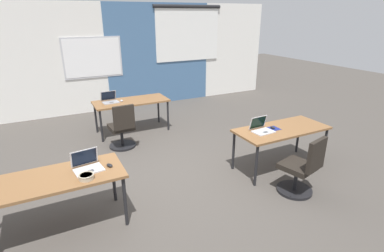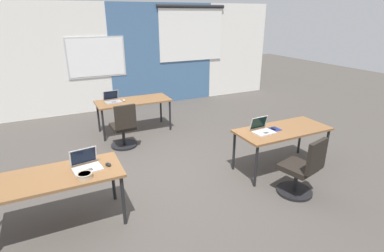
{
  "view_description": "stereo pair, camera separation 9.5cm",
  "coord_description": "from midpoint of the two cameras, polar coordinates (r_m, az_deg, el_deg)",
  "views": [
    {
      "loc": [
        -1.69,
        -4.03,
        2.5
      ],
      "look_at": [
        0.27,
        -0.2,
        0.88
      ],
      "focal_mm": 27.91,
      "sensor_mm": 36.0,
      "label": 1
    },
    {
      "loc": [
        -1.61,
        -4.08,
        2.5
      ],
      "look_at": [
        0.27,
        -0.2,
        0.88
      ],
      "focal_mm": 27.91,
      "sensor_mm": 36.0,
      "label": 2
    }
  ],
  "objects": [
    {
      "name": "laptop_near_left_inner",
      "position": [
        3.9,
        -20.05,
        -7.1
      ],
      "size": [
        0.37,
        0.32,
        0.23
      ],
      "rotation": [
        0.0,
        0.0,
        0.15
      ],
      "color": "silver",
      "rests_on": "desk_near_left"
    },
    {
      "name": "laptop_far_left",
      "position": [
        6.68,
        -15.81,
        4.81
      ],
      "size": [
        0.35,
        0.32,
        0.23
      ],
      "rotation": [
        0.0,
        0.0,
        0.08
      ],
      "color": "#9E9EA3",
      "rests_on": "desk_far_center"
    },
    {
      "name": "back_wall_assembly",
      "position": [
        8.5,
        -15.75,
        12.5
      ],
      "size": [
        10.0,
        0.27,
        2.8
      ],
      "color": "silver",
      "rests_on": "ground"
    },
    {
      "name": "chair_far_left",
      "position": [
        5.99,
        -13.61,
        -0.77
      ],
      "size": [
        0.52,
        0.55,
        0.92
      ],
      "rotation": [
        0.0,
        0.0,
        3.19
      ],
      "color": "black",
      "rests_on": "ground"
    },
    {
      "name": "laptop_near_right_inner",
      "position": [
        4.93,
        12.6,
        -0.45
      ],
      "size": [
        0.35,
        0.3,
        0.23
      ],
      "rotation": [
        0.0,
        0.0,
        0.06
      ],
      "color": "silver",
      "rests_on": "desk_near_right"
    },
    {
      "name": "mouse_near_left_inner",
      "position": [
        3.89,
        -16.16,
        -7.22
      ],
      "size": [
        0.09,
        0.11,
        0.03
      ],
      "color": "black",
      "rests_on": "desk_near_left"
    },
    {
      "name": "mouse_far_left",
      "position": [
        6.68,
        -13.71,
        4.72
      ],
      "size": [
        0.06,
        0.1,
        0.03
      ],
      "color": "#B2B2B7",
      "rests_on": "desk_far_center"
    },
    {
      "name": "chair_near_right_inner",
      "position": [
        4.62,
        19.64,
        -8.06
      ],
      "size": [
        0.53,
        0.59,
        0.92
      ],
      "rotation": [
        0.0,
        0.0,
        3.38
      ],
      "color": "black",
      "rests_on": "ground"
    },
    {
      "name": "desk_near_left",
      "position": [
        3.92,
        -25.55,
        -9.65
      ],
      "size": [
        1.6,
        0.7,
        0.72
      ],
      "color": "brown",
      "rests_on": "ground"
    },
    {
      "name": "mousepad_near_right_inner",
      "position": [
        5.1,
        14.62,
        -0.5
      ],
      "size": [
        0.22,
        0.19,
        0.0
      ],
      "color": "navy",
      "rests_on": "desk_near_right"
    },
    {
      "name": "ground_plane",
      "position": [
        5.04,
        -4.4,
        -9.18
      ],
      "size": [
        24.0,
        24.0,
        0.0
      ],
      "color": "#47423D"
    },
    {
      "name": "mouse_near_right_inner",
      "position": [
        5.09,
        14.64,
        -0.3
      ],
      "size": [
        0.06,
        0.1,
        0.03
      ],
      "color": "black",
      "rests_on": "mousepad_near_right_inner"
    },
    {
      "name": "desk_far_center",
      "position": [
        6.73,
        -11.93,
        4.29
      ],
      "size": [
        1.6,
        0.7,
        0.72
      ],
      "color": "brown",
      "rests_on": "ground"
    },
    {
      "name": "desk_near_right",
      "position": [
        5.19,
        16.22,
        -1.03
      ],
      "size": [
        1.6,
        0.7,
        0.72
      ],
      "color": "brown",
      "rests_on": "ground"
    },
    {
      "name": "snack_bowl",
      "position": [
        3.69,
        -20.24,
        -9.0
      ],
      "size": [
        0.18,
        0.18,
        0.06
      ],
      "color": "tan",
      "rests_on": "desk_near_left"
    }
  ]
}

